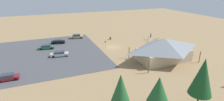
# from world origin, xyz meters

# --- Properties ---
(ground) EXTENTS (160.00, 160.00, 0.00)m
(ground) POSITION_xyz_m (0.00, 0.00, 0.00)
(ground) COLOR #9E7F56
(ground) RESTS_ON ground
(parking_lot_asphalt) EXTENTS (37.59, 33.14, 0.05)m
(parking_lot_asphalt) POSITION_xyz_m (23.00, -1.77, 0.03)
(parking_lot_asphalt) COLOR #4C4C51
(parking_lot_asphalt) RESTS_ON ground
(bike_pavilion) EXTENTS (15.44, 9.81, 5.90)m
(bike_pavilion) POSITION_xyz_m (-8.27, 14.76, 3.31)
(bike_pavilion) COLOR #C6B28E
(bike_pavilion) RESTS_ON ground
(trash_bin) EXTENTS (0.60, 0.60, 0.90)m
(trash_bin) POSITION_xyz_m (-2.59, -8.15, 0.45)
(trash_bin) COLOR brown
(trash_bin) RESTS_ON ground
(lot_sign) EXTENTS (0.56, 0.08, 2.20)m
(lot_sign) POSITION_xyz_m (2.15, -0.41, 1.41)
(lot_sign) COLOR #99999E
(lot_sign) RESTS_ON ground
(pine_far_west) EXTENTS (3.46, 3.46, 8.62)m
(pine_far_west) POSITION_xyz_m (-1.02, 32.83, 5.67)
(pine_far_west) COLOR brown
(pine_far_west) RESTS_ON ground
(pine_east) EXTENTS (3.52, 3.52, 8.42)m
(pine_east) POSITION_xyz_m (12.06, 32.29, 5.60)
(pine_east) COLOR brown
(pine_east) RESTS_ON ground
(pine_far_east) EXTENTS (3.30, 3.30, 6.20)m
(pine_far_east) POSITION_xyz_m (5.46, 31.27, 4.07)
(pine_far_east) COLOR brown
(pine_far_east) RESTS_ON ground
(bicycle_purple_yard_left) EXTENTS (1.33, 1.13, 0.76)m
(bicycle_purple_yard_left) POSITION_xyz_m (-13.86, 2.61, 0.34)
(bicycle_purple_yard_left) COLOR black
(bicycle_purple_yard_left) RESTS_ON ground
(bicycle_green_trailside) EXTENTS (0.48, 1.71, 0.83)m
(bicycle_green_trailside) POSITION_xyz_m (-11.19, 6.30, 0.37)
(bicycle_green_trailside) COLOR black
(bicycle_green_trailside) RESTS_ON ground
(bicycle_white_yard_right) EXTENTS (1.21, 1.23, 0.87)m
(bicycle_white_yard_right) POSITION_xyz_m (-12.11, 1.34, 0.37)
(bicycle_white_yard_right) COLOR black
(bicycle_white_yard_right) RESTS_ON ground
(bicycle_silver_near_porch) EXTENTS (1.44, 1.10, 0.85)m
(bicycle_silver_near_porch) POSITION_xyz_m (-13.63, -1.67, 0.36)
(bicycle_silver_near_porch) COLOR black
(bicycle_silver_near_porch) RESTS_ON ground
(bicycle_red_edge_south) EXTENTS (1.68, 0.48, 0.81)m
(bicycle_red_edge_south) POSITION_xyz_m (-15.91, -0.15, 0.35)
(bicycle_red_edge_south) COLOR black
(bicycle_red_edge_south) RESTS_ON ground
(bicycle_teal_near_sign) EXTENTS (1.52, 0.87, 0.88)m
(bicycle_teal_near_sign) POSITION_xyz_m (-17.91, -0.92, 0.39)
(bicycle_teal_near_sign) COLOR black
(bicycle_teal_near_sign) RESTS_ON ground
(bicycle_black_yard_front) EXTENTS (0.97, 1.53, 0.85)m
(bicycle_black_yard_front) POSITION_xyz_m (-13.69, 7.17, 0.37)
(bicycle_black_yard_front) COLOR black
(bicycle_black_yard_front) RESTS_ON ground
(car_green_end_stall) EXTENTS (4.64, 2.45, 1.32)m
(car_green_end_stall) POSITION_xyz_m (19.42, -5.89, 0.71)
(car_green_end_stall) COLOR #1E6B3D
(car_green_end_stall) RESTS_ON parking_lot_asphalt
(car_maroon_back_corner) EXTENTS (4.31, 1.85, 1.31)m
(car_maroon_back_corner) POSITION_xyz_m (27.86, 11.37, 0.70)
(car_maroon_back_corner) COLOR maroon
(car_maroon_back_corner) RESTS_ON parking_lot_asphalt
(car_tan_aisle_side) EXTENTS (4.86, 2.68, 1.49)m
(car_tan_aisle_side) POSITION_xyz_m (8.45, -14.15, 0.79)
(car_tan_aisle_side) COLOR tan
(car_tan_aisle_side) RESTS_ON parking_lot_asphalt
(car_black_second_row) EXTENTS (4.58, 2.44, 1.37)m
(car_black_second_row) POSITION_xyz_m (15.49, -10.17, 0.74)
(car_black_second_row) COLOR black
(car_black_second_row) RESTS_ON parking_lot_asphalt
(car_silver_inner_stall) EXTENTS (5.00, 2.53, 1.41)m
(car_silver_inner_stall) POSITION_xyz_m (16.40, 1.83, 0.75)
(car_silver_inner_stall) COLOR #BCBCC1
(car_silver_inner_stall) RESTS_ON parking_lot_asphalt
(visitor_crossing_yard) EXTENTS (0.39, 0.36, 1.61)m
(visitor_crossing_yard) POSITION_xyz_m (-14.90, 9.26, 0.84)
(visitor_crossing_yard) COLOR #2D3347
(visitor_crossing_yard) RESTS_ON ground
(visitor_near_lot) EXTENTS (0.36, 0.36, 1.69)m
(visitor_near_lot) POSITION_xyz_m (-17.82, -5.16, 0.88)
(visitor_near_lot) COLOR #2D3347
(visitor_near_lot) RESTS_ON ground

